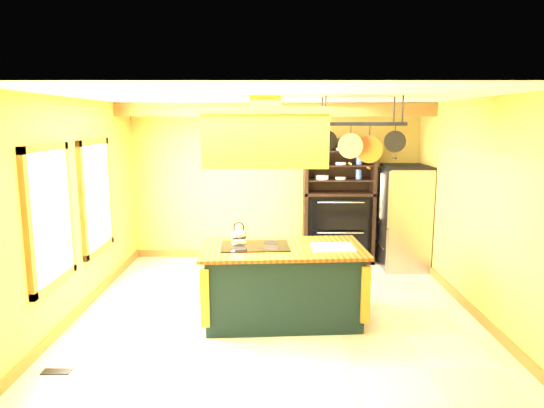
{
  "coord_description": "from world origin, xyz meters",
  "views": [
    {
      "loc": [
        -0.04,
        -5.96,
        2.42
      ],
      "look_at": [
        -0.05,
        0.3,
        1.34
      ],
      "focal_mm": 32.0,
      "sensor_mm": 36.0,
      "label": 1
    }
  ],
  "objects_px": {
    "hutch": "(338,214)",
    "refrigerator": "(403,219)",
    "range_hood": "(266,135)",
    "kitchen_island": "(282,283)",
    "pot_rack": "(361,132)"
  },
  "relations": [
    {
      "from": "hutch",
      "to": "refrigerator",
      "type": "bearing_deg",
      "value": -19.68
    },
    {
      "from": "refrigerator",
      "to": "hutch",
      "type": "height_order",
      "value": "hutch"
    },
    {
      "from": "range_hood",
      "to": "refrigerator",
      "type": "height_order",
      "value": "range_hood"
    },
    {
      "from": "kitchen_island",
      "to": "hutch",
      "type": "height_order",
      "value": "hutch"
    },
    {
      "from": "kitchen_island",
      "to": "range_hood",
      "type": "relative_size",
      "value": 1.36
    },
    {
      "from": "kitchen_island",
      "to": "pot_rack",
      "type": "distance_m",
      "value": 2.04
    },
    {
      "from": "range_hood",
      "to": "hutch",
      "type": "height_order",
      "value": "range_hood"
    },
    {
      "from": "range_hood",
      "to": "pot_rack",
      "type": "xyz_separation_m",
      "value": [
        1.1,
        0.0,
        0.04
      ]
    },
    {
      "from": "pot_rack",
      "to": "refrigerator",
      "type": "height_order",
      "value": "pot_rack"
    },
    {
      "from": "kitchen_island",
      "to": "hutch",
      "type": "xyz_separation_m",
      "value": [
        1.01,
        2.57,
        0.37
      ]
    },
    {
      "from": "range_hood",
      "to": "pot_rack",
      "type": "bearing_deg",
      "value": 0.14
    },
    {
      "from": "refrigerator",
      "to": "hutch",
      "type": "distance_m",
      "value": 1.1
    },
    {
      "from": "range_hood",
      "to": "hutch",
      "type": "distance_m",
      "value": 3.18
    },
    {
      "from": "hutch",
      "to": "kitchen_island",
      "type": "bearing_deg",
      "value": -111.53
    },
    {
      "from": "range_hood",
      "to": "pot_rack",
      "type": "height_order",
      "value": "same"
    }
  ]
}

